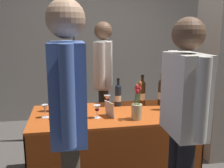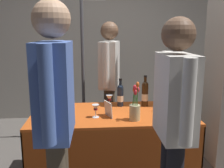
{
  "view_description": "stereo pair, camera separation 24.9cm",
  "coord_description": "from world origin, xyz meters",
  "views": [
    {
      "loc": [
        -0.44,
        -2.4,
        1.53
      ],
      "look_at": [
        0.0,
        0.0,
        1.02
      ],
      "focal_mm": 40.16,
      "sensor_mm": 36.0,
      "label": 1
    },
    {
      "loc": [
        -0.2,
        -2.43,
        1.53
      ],
      "look_at": [
        0.0,
        0.0,
        1.02
      ],
      "focal_mm": 40.16,
      "sensor_mm": 36.0,
      "label": 2
    }
  ],
  "objects": [
    {
      "name": "wine_glass_near_vendor",
      "position": [
        -0.17,
        -0.13,
        0.81
      ],
      "size": [
        0.07,
        0.07,
        0.13
      ],
      "color": "silver",
      "rests_on": "tasting_table"
    },
    {
      "name": "back_partition",
      "position": [
        0.0,
        2.06,
        1.5
      ],
      "size": [
        6.68,
        0.12,
        3.0
      ],
      "primitive_type": "cube",
      "color": "#9E998E",
      "rests_on": "ground_plane"
    },
    {
      "name": "tasting_table",
      "position": [
        0.0,
        0.0,
        0.51
      ],
      "size": [
        1.62,
        0.79,
        0.72
      ],
      "color": "#B74C19",
      "rests_on": "ground_plane"
    },
    {
      "name": "wine_glass_mid",
      "position": [
        -0.66,
        -0.03,
        0.81
      ],
      "size": [
        0.07,
        0.07,
        0.13
      ],
      "color": "silver",
      "rests_on": "tasting_table"
    },
    {
      "name": "featured_wine_bottle",
      "position": [
        0.6,
        0.19,
        0.87
      ],
      "size": [
        0.07,
        0.07,
        0.36
      ],
      "color": "#38230F",
      "rests_on": "tasting_table"
    },
    {
      "name": "taster_foreground_right",
      "position": [
        0.37,
        -0.83,
        0.97
      ],
      "size": [
        0.22,
        0.56,
        1.63
      ],
      "rotation": [
        0.0,
        0.0,
        1.55
      ],
      "color": "black",
      "rests_on": "ground_plane"
    },
    {
      "name": "wine_glass_near_taster",
      "position": [
        -0.01,
        0.24,
        0.81
      ],
      "size": [
        0.08,
        0.08,
        0.13
      ],
      "color": "silver",
      "rests_on": "tasting_table"
    },
    {
      "name": "display_bottle_2",
      "position": [
        0.38,
        0.21,
        0.87
      ],
      "size": [
        0.07,
        0.07,
        0.35
      ],
      "color": "#38230F",
      "rests_on": "tasting_table"
    },
    {
      "name": "display_bottle_3",
      "position": [
        -0.47,
        -0.11,
        0.84
      ],
      "size": [
        0.07,
        0.07,
        0.29
      ],
      "color": "black",
      "rests_on": "tasting_table"
    },
    {
      "name": "display_bottle_1",
      "position": [
        -0.59,
        0.16,
        0.86
      ],
      "size": [
        0.07,
        0.07,
        0.32
      ],
      "color": "#38230F",
      "rests_on": "tasting_table"
    },
    {
      "name": "flower_vase",
      "position": [
        0.19,
        -0.23,
        0.83
      ],
      "size": [
        0.1,
        0.11,
        0.37
      ],
      "color": "tan",
      "rests_on": "tasting_table"
    },
    {
      "name": "booth_signpost",
      "position": [
        -0.32,
        1.0,
        1.33
      ],
      "size": [
        0.64,
        0.04,
        2.12
      ],
      "color": "#47474C",
      "rests_on": "ground_plane"
    },
    {
      "name": "display_bottle_0",
      "position": [
        0.58,
        -0.0,
        0.85
      ],
      "size": [
        0.07,
        0.07,
        0.3
      ],
      "color": "black",
      "rests_on": "tasting_table"
    },
    {
      "name": "taster_foreground_left",
      "position": [
        -0.44,
        -0.85,
        1.04
      ],
      "size": [
        0.24,
        0.58,
        1.73
      ],
      "rotation": [
        0.0,
        0.0,
        1.55
      ],
      "color": "#4C4233",
      "rests_on": "ground_plane"
    },
    {
      "name": "display_bottle_4",
      "position": [
        0.11,
        0.23,
        0.85
      ],
      "size": [
        0.07,
        0.07,
        0.31
      ],
      "color": "#192333",
      "rests_on": "tasting_table"
    },
    {
      "name": "brochure_stand",
      "position": [
        -0.05,
        -0.11,
        0.8
      ],
      "size": [
        0.08,
        0.16,
        0.15
      ],
      "primitive_type": "cube",
      "rotation": [
        -0.09,
        0.0,
        1.94
      ],
      "color": "silver",
      "rests_on": "tasting_table"
    },
    {
      "name": "vendor_presenter",
      "position": [
        0.03,
        0.76,
        1.0
      ],
      "size": [
        0.31,
        0.61,
        1.66
      ],
      "rotation": [
        0.0,
        0.0,
        -1.79
      ],
      "color": "#4C4233",
      "rests_on": "ground_plane"
    }
  ]
}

